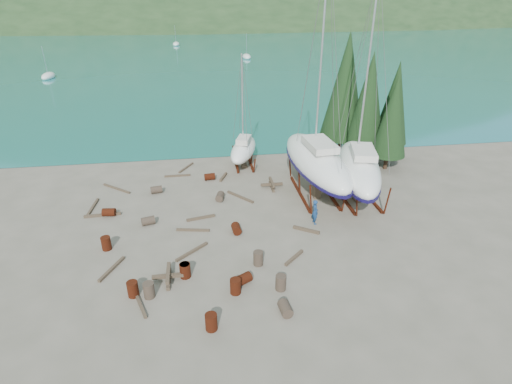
{
  "coord_description": "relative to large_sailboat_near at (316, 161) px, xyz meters",
  "views": [
    {
      "loc": [
        -2.46,
        -21.44,
        14.32
      ],
      "look_at": [
        1.1,
        3.0,
        1.99
      ],
      "focal_mm": 28.0,
      "sensor_mm": 36.0,
      "label": 1
    }
  ],
  "objects": [
    {
      "name": "drum_7",
      "position": [
        -7.35,
        -10.8,
        -2.4
      ],
      "size": [
        0.58,
        0.58,
        0.88
      ],
      "primitive_type": "cylinder",
      "color": "#5A1F0F",
      "rests_on": "ground"
    },
    {
      "name": "timber_12",
      "position": [
        -14.22,
        -7.83,
        -2.75
      ],
      "size": [
        1.18,
        2.19,
        0.17
      ],
      "primitive_type": "cube",
      "rotation": [
        0.0,
        0.0,
        2.69
      ],
      "color": "brown",
      "rests_on": "ground"
    },
    {
      "name": "small_sailboat_shore",
      "position": [
        -4.87,
        6.51,
        -1.2
      ],
      "size": [
        3.77,
        6.47,
        9.89
      ],
      "rotation": [
        0.0,
        0.0,
        -0.32
      ],
      "color": "white",
      "rests_on": "ground"
    },
    {
      "name": "timber_11",
      "position": [
        -9.57,
        -4.22,
        -2.76
      ],
      "size": [
        2.24,
        0.56,
        0.15
      ],
      "primitive_type": "cube",
      "rotation": [
        0.0,
        0.0,
        1.39
      ],
      "color": "brown",
      "rests_on": "ground"
    },
    {
      "name": "drum_15",
      "position": [
        -12.61,
        -2.93,
        -2.55
      ],
      "size": [
        1.0,
        0.8,
        0.58
      ],
      "primitive_type": "cylinder",
      "rotation": [
        1.57,
        0.0,
        1.84
      ],
      "color": "#2D2823",
      "rests_on": "ground"
    },
    {
      "name": "drum_14",
      "position": [
        -10.02,
        -9.06,
        -2.4
      ],
      "size": [
        0.58,
        0.58,
        0.88
      ],
      "primitive_type": "cylinder",
      "color": "#5A1F0F",
      "rests_on": "ground"
    },
    {
      "name": "timber_pile_aft",
      "position": [
        -3.14,
        1.58,
        -2.54
      ],
      "size": [
        1.8,
        1.8,
        0.6
      ],
      "color": "brown",
      "rests_on": "ground"
    },
    {
      "name": "timber_7",
      "position": [
        -3.57,
        -8.28,
        -2.75
      ],
      "size": [
        1.43,
        1.38,
        0.17
      ],
      "primitive_type": "cube",
      "rotation": [
        0.0,
        0.0,
        2.33
      ],
      "color": "brown",
      "rests_on": "ground"
    },
    {
      "name": "drum_11",
      "position": [
        -7.48,
        0.02,
        -2.55
      ],
      "size": [
        0.77,
        0.99,
        0.58
      ],
      "primitive_type": "cylinder",
      "rotation": [
        1.57,
        0.0,
        2.91
      ],
      "color": "#2D2823",
      "rests_on": "ground"
    },
    {
      "name": "drum_10",
      "position": [
        -12.69,
        -10.24,
        -2.4
      ],
      "size": [
        0.58,
        0.58,
        0.88
      ],
      "primitive_type": "cylinder",
      "color": "#5A1F0F",
      "rests_on": "ground"
    },
    {
      "name": "timber_15",
      "position": [
        -15.71,
        3.11,
        -2.76
      ],
      "size": [
        2.43,
        2.06,
        0.15
      ],
      "primitive_type": "cube",
      "rotation": [
        0.0,
        0.0,
        0.88
      ],
      "color": "brown",
      "rests_on": "ground"
    },
    {
      "name": "timber_10",
      "position": [
        -5.9,
        0.15,
        -2.76
      ],
      "size": [
        1.87,
        2.2,
        0.16
      ],
      "primitive_type": "cube",
      "rotation": [
        0.0,
        0.0,
        0.69
      ],
      "color": "brown",
      "rests_on": "ground"
    },
    {
      "name": "timber_2",
      "position": [
        -15.98,
        -1.28,
        -2.75
      ],
      "size": [
        2.54,
        0.33,
        0.19
      ],
      "primitive_type": "cube",
      "rotation": [
        0.0,
        0.0,
        1.63
      ],
      "color": "brown",
      "rests_on": "ground"
    },
    {
      "name": "bay_water",
      "position": [
        -6.21,
        309.02,
        -2.83
      ],
      "size": [
        700.0,
        700.0,
        0.0
      ],
      "primitive_type": "plane",
      "color": "#16716D",
      "rests_on": "ground"
    },
    {
      "name": "drum_6",
      "position": [
        -6.7,
        -4.82,
        -2.55
      ],
      "size": [
        0.64,
        0.92,
        0.58
      ],
      "primitive_type": "cylinder",
      "rotation": [
        1.57,
        0.0,
        0.07
      ],
      "color": "#5A1F0F",
      "rests_on": "ground"
    },
    {
      "name": "timber_17",
      "position": [
        -16.92,
        0.09,
        -2.76
      ],
      "size": [
        0.37,
        2.56,
        0.16
      ],
      "primitive_type": "cube",
      "rotation": [
        0.0,
        0.0,
        3.06
      ],
      "color": "brown",
      "rests_on": "ground"
    },
    {
      "name": "far_house_right",
      "position": [
        23.79,
        184.02,
        0.09
      ],
      "size": [
        6.6,
        5.6,
        5.6
      ],
      "color": "beige",
      "rests_on": "ground"
    },
    {
      "name": "timber_1",
      "position": [
        -2.04,
        -5.34,
        -2.74
      ],
      "size": [
        1.65,
        1.17,
        0.19
      ],
      "primitive_type": "cube",
      "rotation": [
        0.0,
        0.0,
        0.99
      ],
      "color": "brown",
      "rests_on": "ground"
    },
    {
      "name": "cypress_back_left",
      "position": [
        4.79,
        8.02,
        3.82
      ],
      "size": [
        4.14,
        4.14,
        11.5
      ],
      "color": "black",
      "rests_on": "ground"
    },
    {
      "name": "timber_0",
      "position": [
        -10.14,
        6.66,
        -2.77
      ],
      "size": [
        1.34,
        2.15,
        0.14
      ],
      "primitive_type": "cube",
      "rotation": [
        0.0,
        0.0,
        2.61
      ],
      "color": "brown",
      "rests_on": "ground"
    },
    {
      "name": "drum_8",
      "position": [
        -14.88,
        -5.61,
        -2.4
      ],
      "size": [
        0.58,
        0.58,
        0.88
      ],
      "primitive_type": "cylinder",
      "color": "#5A1F0F",
      "rests_on": "ground"
    },
    {
      "name": "far_house_left",
      "position": [
        -66.21,
        184.02,
        0.09
      ],
      "size": [
        6.6,
        5.6,
        5.6
      ],
      "color": "beige",
      "rests_on": "ground"
    },
    {
      "name": "cypress_mid_right",
      "position": [
        7.79,
        4.02,
        2.08
      ],
      "size": [
        3.06,
        3.06,
        8.5
      ],
      "color": "black",
      "rests_on": "ground"
    },
    {
      "name": "large_sailboat_far",
      "position": [
        2.99,
        -1.12,
        -0.24
      ],
      "size": [
        5.25,
        10.44,
        15.88
      ],
      "rotation": [
        0.0,
        0.0,
        -0.24
      ],
      "color": "white",
      "rests_on": "ground"
    },
    {
      "name": "drum_17",
      "position": [
        -5.78,
        -8.51,
        -2.4
      ],
      "size": [
        0.58,
        0.58,
        0.88
      ],
      "primitive_type": "cylinder",
      "color": "#2D2823",
      "rests_on": "ground"
    },
    {
      "name": "ground",
      "position": [
        -6.21,
        -5.98,
        -2.84
      ],
      "size": [
        600.0,
        600.0,
        0.0
      ],
      "primitive_type": "plane",
      "color": "#5F594B",
      "rests_on": "ground"
    },
    {
      "name": "moored_boat_far",
      "position": [
        -14.21,
        104.02,
        -2.45
      ],
      "size": [
        2.0,
        5.0,
        6.05
      ],
      "color": "white",
      "rests_on": "ground"
    },
    {
      "name": "drum_9",
      "position": [
        -12.42,
        1.96,
        -2.55
      ],
      "size": [
        0.97,
        0.72,
        0.58
      ],
      "primitive_type": "cylinder",
      "rotation": [
        1.57,
        0.0,
        1.75
      ],
      "color": "#2D2823",
      "rests_on": "ground"
    },
    {
      "name": "timber_5",
      "position": [
        -9.64,
        -6.76,
        -2.76
      ],
      "size": [
        1.99,
        1.75,
        0.16
      ],
      "primitive_type": "cube",
      "rotation": [
        0.0,
        0.0,
        2.29
      ],
      "color": "brown",
      "rests_on": "ground"
    },
    {
      "name": "drum_1",
      "position": [
        -5.05,
        -12.66,
        -2.55
      ],
      "size": [
        0.67,
        0.94,
        0.58
      ],
      "primitive_type": "cylinder",
      "rotation": [
        1.57,
        0.0,
        3.25
      ],
      "color": "#2D2823",
      "rests_on": "ground"
    },
    {
      "name": "timber_6",
      "position": [
        -6.93,
        4.07,
        -2.74
      ],
      "size": [
        0.8,
        1.63,
        0.19
      ],
      "primitive_type": "cube",
      "rotation": [
        0.0,
        0.0,
        2.76
      ],
      "color": "brown",
      "rests_on": "ground"
    },
    {
      "name": "far_house_center",
      "position": [
        -26.21,
        184.02,
        0.09
      ],
      "size": [
        6.6,
        5.6,
        5.6
      ],
      "color": "beige",
      "rests_on": "ground"
    },
    {
      "name": "drum_4",
      "position": [
        -8.11,
        3.87,
        -2.55
      ],
      "size": [
        0.93,
        0.66,
        0.58
      ],
      "primitive_type": "cylinder",
      "rotation": [
        1.57,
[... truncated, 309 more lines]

